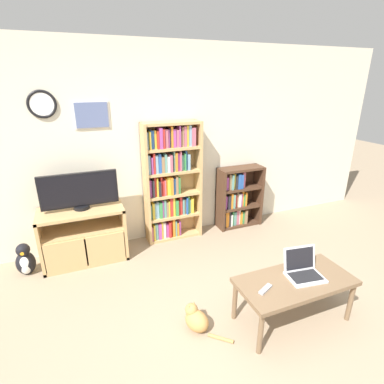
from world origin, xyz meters
name	(u,v)px	position (x,y,z in m)	size (l,w,h in m)	color
ground_plane	(244,359)	(0.00, 0.00, 0.00)	(18.00, 18.00, 0.00)	gray
wall_back	(158,146)	(-0.01, 2.32, 1.30)	(7.17, 0.09, 2.60)	beige
tv_stand	(84,235)	(-1.08, 2.01, 0.34)	(0.99, 0.49, 0.68)	tan
television	(79,191)	(-1.06, 2.04, 0.91)	(0.88, 0.18, 0.45)	black
bookshelf_tall	(170,182)	(0.09, 2.17, 0.83)	(0.78, 0.25, 1.64)	tan
bookshelf_short	(236,198)	(1.13, 2.16, 0.45)	(0.68, 0.28, 0.93)	#472D1E
coffee_table	(295,284)	(0.64, 0.22, 0.40)	(1.07, 0.50, 0.44)	brown
laptop	(303,269)	(0.74, 0.26, 0.51)	(0.35, 0.31, 0.25)	silver
remote_near_laptop	(265,289)	(0.30, 0.21, 0.45)	(0.16, 0.11, 0.02)	#99999E
cat	(196,319)	(-0.24, 0.45, 0.11)	(0.37, 0.42, 0.25)	#B78447
penguin_figurine	(25,261)	(-1.75, 1.95, 0.18)	(0.21, 0.19, 0.39)	black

